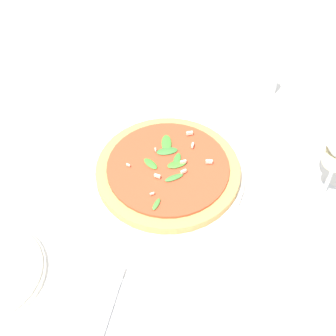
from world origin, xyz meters
TOP-DOWN VIEW (x-y plane):
  - ground_plane at (0.00, 0.00)m, footprint 6.00×6.00m
  - pizza_arugula_main at (-0.01, -0.03)m, footprint 0.30×0.30m
  - napkin at (0.31, -0.05)m, footprint 0.17×0.13m
  - fork at (0.31, -0.05)m, footprint 0.21×0.03m
  - shaker_pepper at (-0.32, 0.12)m, footprint 0.03×0.03m

SIDE VIEW (x-z plane):
  - ground_plane at x=0.00m, z-range 0.00..0.00m
  - napkin at x=0.31m, z-range 0.00..0.01m
  - fork at x=0.31m, z-range 0.01..0.01m
  - pizza_arugula_main at x=-0.01m, z-range -0.01..0.04m
  - shaker_pepper at x=-0.32m, z-range 0.00..0.07m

